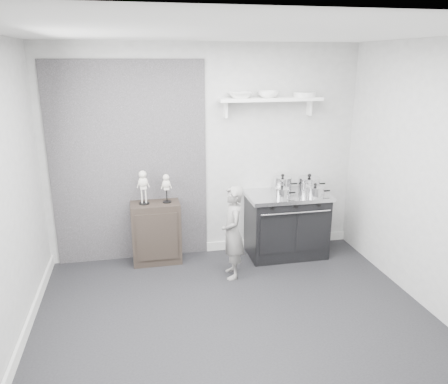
{
  "coord_description": "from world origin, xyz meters",
  "views": [
    {
      "loc": [
        -0.89,
        -3.58,
        2.5
      ],
      "look_at": [
        0.06,
        0.95,
        1.08
      ],
      "focal_mm": 35.0,
      "sensor_mm": 36.0,
      "label": 1
    }
  ],
  "objects": [
    {
      "name": "ground",
      "position": [
        0.0,
        0.0,
        0.0
      ],
      "size": [
        4.0,
        4.0,
        0.0
      ],
      "primitive_type": "plane",
      "color": "black",
      "rests_on": "ground"
    },
    {
      "name": "room_shell",
      "position": [
        -0.09,
        0.15,
        1.64
      ],
      "size": [
        4.02,
        3.62,
        2.71
      ],
      "color": "#9D9D9B",
      "rests_on": "ground"
    },
    {
      "name": "wall_shelf",
      "position": [
        0.8,
        1.68,
        2.01
      ],
      "size": [
        1.3,
        0.26,
        0.24
      ],
      "color": "white",
      "rests_on": "room_shell"
    },
    {
      "name": "stove",
      "position": [
        1.01,
        1.48,
        0.42
      ],
      "size": [
        1.05,
        0.66,
        0.84
      ],
      "color": "black",
      "rests_on": "ground"
    },
    {
      "name": "side_cabinet",
      "position": [
        -0.67,
        1.61,
        0.39
      ],
      "size": [
        0.61,
        0.35,
        0.79
      ],
      "primitive_type": "cube",
      "color": "black",
      "rests_on": "ground"
    },
    {
      "name": "child",
      "position": [
        0.18,
        1.02,
        0.56
      ],
      "size": [
        0.29,
        0.42,
        1.12
      ],
      "primitive_type": "imported",
      "rotation": [
        0.0,
        0.0,
        -1.62
      ],
      "color": "slate",
      "rests_on": "ground"
    },
    {
      "name": "pot_back_left",
      "position": [
        0.99,
        1.62,
        0.94
      ],
      "size": [
        0.33,
        0.24,
        0.23
      ],
      "color": "silver",
      "rests_on": "stove"
    },
    {
      "name": "pot_back_right",
      "position": [
        1.33,
        1.56,
        0.93
      ],
      "size": [
        0.37,
        0.28,
        0.23
      ],
      "color": "silver",
      "rests_on": "stove"
    },
    {
      "name": "pot_front_right",
      "position": [
        1.31,
        1.32,
        0.91
      ],
      "size": [
        0.32,
        0.23,
        0.17
      ],
      "color": "silver",
      "rests_on": "stove"
    },
    {
      "name": "pot_front_center",
      "position": [
        0.88,
        1.33,
        0.91
      ],
      "size": [
        0.26,
        0.18,
        0.16
      ],
      "color": "silver",
      "rests_on": "stove"
    },
    {
      "name": "skeleton_full",
      "position": [
        -0.8,
        1.61,
        1.03
      ],
      "size": [
        0.14,
        0.09,
        0.49
      ],
      "primitive_type": null,
      "color": "beige",
      "rests_on": "side_cabinet"
    },
    {
      "name": "skeleton_torso",
      "position": [
        -0.52,
        1.61,
        0.99
      ],
      "size": [
        0.12,
        0.07,
        0.42
      ],
      "primitive_type": null,
      "color": "beige",
      "rests_on": "side_cabinet"
    },
    {
      "name": "bowl_large",
      "position": [
        0.41,
        1.67,
        2.08
      ],
      "size": [
        0.3,
        0.3,
        0.07
      ],
      "primitive_type": "imported",
      "color": "white",
      "rests_on": "wall_shelf"
    },
    {
      "name": "bowl_small",
      "position": [
        0.77,
        1.67,
        2.08
      ],
      "size": [
        0.25,
        0.25,
        0.08
      ],
      "primitive_type": "imported",
      "color": "white",
      "rests_on": "wall_shelf"
    },
    {
      "name": "plate_stack",
      "position": [
        1.25,
        1.67,
        2.07
      ],
      "size": [
        0.28,
        0.28,
        0.06
      ],
      "primitive_type": "cylinder",
      "color": "silver",
      "rests_on": "wall_shelf"
    }
  ]
}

